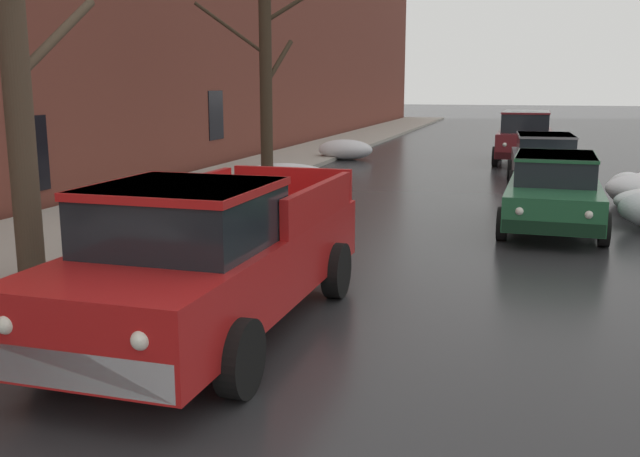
{
  "coord_description": "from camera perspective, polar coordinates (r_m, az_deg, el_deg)",
  "views": [
    {
      "loc": [
        1.83,
        -0.37,
        2.73
      ],
      "look_at": [
        -0.68,
        8.16,
        0.93
      ],
      "focal_mm": 40.15,
      "sensor_mm": 36.0,
      "label": 1
    }
  ],
  "objects": [
    {
      "name": "snow_bank_along_right_kerb",
      "position": [
        18.81,
        -2.85,
        4.12
      ],
      "size": [
        2.52,
        0.98,
        0.71
      ],
      "color": "white",
      "rests_on": "ground"
    },
    {
      "name": "sedan_green_parked_kerbside_close",
      "position": [
        14.44,
        18.15,
        2.97
      ],
      "size": [
        1.96,
        4.47,
        1.42
      ],
      "color": "#1E5633",
      "rests_on": "ground"
    },
    {
      "name": "brick_townhouse_facade",
      "position": [
        21.17,
        -13.5,
        16.39
      ],
      "size": [
        0.63,
        80.0,
        9.36
      ],
      "color": "brown",
      "rests_on": "ground"
    },
    {
      "name": "snow_bank_near_corner_left",
      "position": [
        26.52,
        2.09,
        6.29
      ],
      "size": [
        2.03,
        1.24,
        0.74
      ],
      "color": "white",
      "rests_on": "ground"
    },
    {
      "name": "bare_tree_mid_block",
      "position": [
        18.52,
        -4.15,
        12.87
      ],
      "size": [
        3.17,
        2.73,
        6.39
      ],
      "color": "#382B1E",
      "rests_on": "ground"
    },
    {
      "name": "sedan_grey_parked_kerbside_mid",
      "position": [
        20.22,
        17.47,
        5.28
      ],
      "size": [
        2.02,
        4.51,
        1.42
      ],
      "color": "slate",
      "rests_on": "ground"
    },
    {
      "name": "suv_maroon_parked_far_down_block",
      "position": [
        26.28,
        16.03,
        7.18
      ],
      "size": [
        2.03,
        4.69,
        1.82
      ],
      "color": "maroon",
      "rests_on": "ground"
    },
    {
      "name": "left_sidewalk_slab",
      "position": [
        20.34,
        -7.9,
        3.78
      ],
      "size": [
        3.07,
        80.0,
        0.13
      ],
      "primitive_type": "cube",
      "color": "#A8A399",
      "rests_on": "ground"
    },
    {
      "name": "pickup_truck_red_approaching_near_lane",
      "position": [
        7.95,
        -8.62,
        -2.18
      ],
      "size": [
        2.15,
        5.37,
        1.76
      ],
      "color": "red",
      "rests_on": "ground"
    },
    {
      "name": "bare_tree_second_along_sidewalk",
      "position": [
        10.36,
        -22.88,
        12.81
      ],
      "size": [
        1.73,
        3.5,
        6.77
      ],
      "color": "#4C3D2D",
      "rests_on": "ground"
    }
  ]
}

